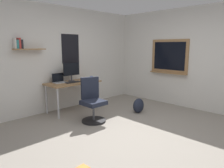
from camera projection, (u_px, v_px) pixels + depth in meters
name	position (u px, v px, depth m)	size (l,w,h in m)	color
ground_plane	(134.00, 135.00, 3.84)	(5.20, 5.20, 0.00)	gray
wall_back	(60.00, 59.00, 5.31)	(5.00, 0.30, 2.60)	silver
wall_right	(195.00, 59.00, 5.33)	(0.22, 5.00, 2.60)	silver
desk	(73.00, 85.00, 5.21)	(1.32, 0.65, 0.74)	#997047
office_chair	(92.00, 103.00, 4.53)	(0.52, 0.54, 0.95)	black
laptop	(59.00, 80.00, 5.09)	(0.31, 0.21, 0.23)	#ADAFB5
monitor_primary	(71.00, 71.00, 5.24)	(0.46, 0.17, 0.46)	#38383D
keyboard	(73.00, 82.00, 5.09)	(0.37, 0.13, 0.02)	black
computer_mouse	(82.00, 81.00, 5.29)	(0.10, 0.06, 0.03)	#262628
coffee_mug	(91.00, 78.00, 5.56)	(0.08, 0.08, 0.09)	#334CA5
backpack	(138.00, 106.00, 5.12)	(0.32, 0.22, 0.36)	#1E2333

